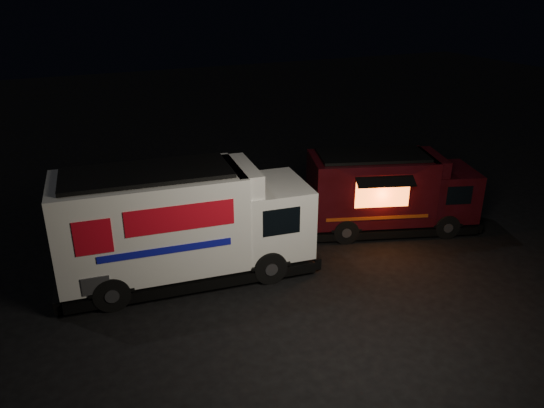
% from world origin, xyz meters
% --- Properties ---
extents(ground, '(80.00, 80.00, 0.00)m').
position_xyz_m(ground, '(0.00, 0.00, 0.00)').
color(ground, black).
rests_on(ground, ground).
extents(white_truck, '(7.54, 3.22, 3.32)m').
position_xyz_m(white_truck, '(-2.72, 1.72, 1.66)').
color(white_truck, silver).
rests_on(white_truck, ground).
extents(red_truck, '(6.22, 3.84, 2.72)m').
position_xyz_m(red_truck, '(4.46, 1.99, 1.36)').
color(red_truck, black).
rests_on(red_truck, ground).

